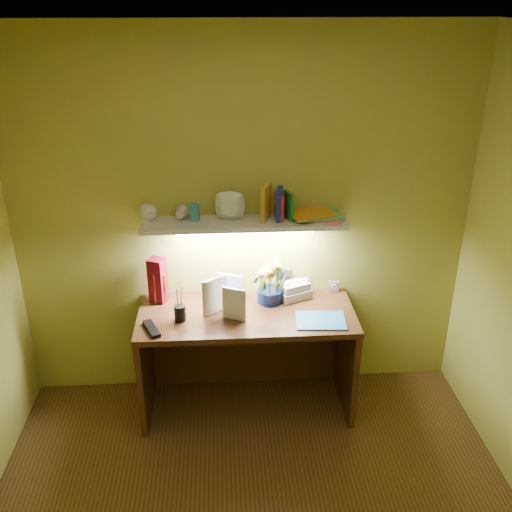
{
  "coord_description": "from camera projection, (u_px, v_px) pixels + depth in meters",
  "views": [
    {
      "loc": [
        -0.15,
        -1.98,
        2.63
      ],
      "look_at": [
        0.07,
        1.35,
        1.08
      ],
      "focal_mm": 40.0,
      "sensor_mm": 36.0,
      "label": 1
    }
  ],
  "objects": [
    {
      "name": "wall_shelf",
      "position": [
        249.0,
        218.0,
        3.6
      ],
      "size": [
        1.33,
        0.31,
        0.26
      ],
      "color": "silver",
      "rests_on": "ground"
    },
    {
      "name": "pen_cup",
      "position": [
        180.0,
        308.0,
        3.56
      ],
      "size": [
        0.08,
        0.08,
        0.18
      ],
      "primitive_type": "cylinder",
      "rotation": [
        0.0,
        0.0,
        0.13
      ],
      "color": "black",
      "rests_on": "desk"
    },
    {
      "name": "blue_folder",
      "position": [
        321.0,
        320.0,
        3.58
      ],
      "size": [
        0.33,
        0.25,
        0.01
      ],
      "primitive_type": "cube",
      "rotation": [
        0.0,
        0.0,
        -0.07
      ],
      "color": "teal",
      "rests_on": "desk"
    },
    {
      "name": "art_card",
      "position": [
        228.0,
        286.0,
        3.82
      ],
      "size": [
        0.17,
        0.1,
        0.17
      ],
      "primitive_type": null,
      "rotation": [
        0.0,
        0.0,
        -0.41
      ],
      "color": "white",
      "rests_on": "desk"
    },
    {
      "name": "desk_book_a",
      "position": [
        203.0,
        300.0,
        3.58
      ],
      "size": [
        0.17,
        0.12,
        0.25
      ],
      "primitive_type": "imported",
      "rotation": [
        0.0,
        0.0,
        0.54
      ],
      "color": "silver",
      "rests_on": "desk"
    },
    {
      "name": "flower_bouquet",
      "position": [
        270.0,
        281.0,
        3.75
      ],
      "size": [
        0.24,
        0.24,
        0.3
      ],
      "primitive_type": null,
      "rotation": [
        0.0,
        0.0,
        0.31
      ],
      "color": "#08133C",
      "rests_on": "desk"
    },
    {
      "name": "telephone",
      "position": [
        293.0,
        289.0,
        3.84
      ],
      "size": [
        0.25,
        0.23,
        0.13
      ],
      "primitive_type": null,
      "rotation": [
        0.0,
        0.0,
        0.41
      ],
      "color": "beige",
      "rests_on": "desk"
    },
    {
      "name": "whisky_bottle",
      "position": [
        159.0,
        283.0,
        3.76
      ],
      "size": [
        0.08,
        0.08,
        0.27
      ],
      "primitive_type": null,
      "rotation": [
        0.0,
        0.0,
        0.1
      ],
      "color": "#BE6E1F",
      "rests_on": "desk"
    },
    {
      "name": "desk_clock",
      "position": [
        334.0,
        286.0,
        3.93
      ],
      "size": [
        0.07,
        0.04,
        0.07
      ],
      "primitive_type": "cube",
      "rotation": [
        0.0,
        0.0,
        -0.02
      ],
      "color": "silver",
      "rests_on": "desk"
    },
    {
      "name": "desk_book_b",
      "position": [
        222.0,
        302.0,
        3.59
      ],
      "size": [
        0.15,
        0.09,
        0.22
      ],
      "primitive_type": "imported",
      "rotation": [
        0.0,
        0.0,
        -0.46
      ],
      "color": "silver",
      "rests_on": "desk"
    },
    {
      "name": "desk",
      "position": [
        247.0,
        361.0,
        3.84
      ],
      "size": [
        1.4,
        0.6,
        0.75
      ],
      "primitive_type": "cube",
      "color": "#34220E",
      "rests_on": "ground"
    },
    {
      "name": "tv_remote",
      "position": [
        152.0,
        329.0,
        3.48
      ],
      "size": [
        0.13,
        0.21,
        0.02
      ],
      "primitive_type": "cube",
      "rotation": [
        0.0,
        0.0,
        0.41
      ],
      "color": "black",
      "rests_on": "desk"
    },
    {
      "name": "whisky_box",
      "position": [
        158.0,
        280.0,
        3.76
      ],
      "size": [
        0.13,
        0.13,
        0.31
      ],
      "primitive_type": "cube",
      "rotation": [
        0.0,
        0.0,
        -0.37
      ],
      "color": "#5F0716",
      "rests_on": "desk"
    }
  ]
}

